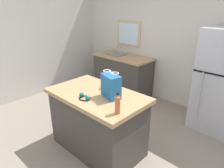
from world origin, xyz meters
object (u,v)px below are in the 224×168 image
(kitchen_island, at_px, (98,121))
(refrigerator, at_px, (223,82))
(bottle, at_px, (118,104))
(ear_defenders, at_px, (85,97))
(shopping_bag, at_px, (111,86))
(small_box, at_px, (110,83))

(kitchen_island, distance_m, refrigerator, 2.13)
(bottle, relative_size, ear_defenders, 1.28)
(kitchen_island, bearing_deg, shopping_bag, 12.69)
(shopping_bag, relative_size, bottle, 1.38)
(shopping_bag, bearing_deg, refrigerator, 63.74)
(refrigerator, relative_size, shopping_bag, 4.86)
(refrigerator, bearing_deg, shopping_bag, -116.26)
(shopping_bag, xyz_separation_m, bottle, (0.35, -0.26, -0.04))
(ear_defenders, bearing_deg, shopping_bag, 52.10)
(bottle, distance_m, ear_defenders, 0.57)
(shopping_bag, distance_m, small_box, 0.33)
(ear_defenders, bearing_deg, refrigerator, 62.00)
(shopping_bag, xyz_separation_m, ear_defenders, (-0.21, -0.27, -0.13))
(kitchen_island, relative_size, small_box, 8.12)
(kitchen_island, xyz_separation_m, ear_defenders, (0.01, -0.22, 0.47))
(bottle, bearing_deg, ear_defenders, -178.69)
(refrigerator, relative_size, small_box, 10.10)
(refrigerator, distance_m, bottle, 2.07)
(bottle, bearing_deg, kitchen_island, 159.84)
(ear_defenders, bearing_deg, bottle, 1.31)
(refrigerator, height_order, shopping_bag, refrigerator)
(kitchen_island, xyz_separation_m, shopping_bag, (0.22, 0.05, 0.60))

